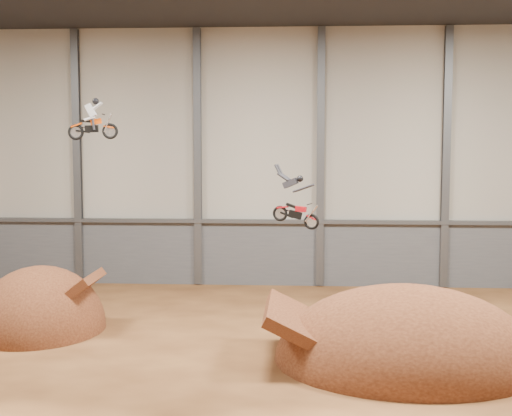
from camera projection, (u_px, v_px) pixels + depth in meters
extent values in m
plane|color=#4D2B14|center=(234.00, 372.00, 24.48)|extent=(40.00, 40.00, 0.00)
cube|color=#A8A295|center=(259.00, 158.00, 38.73)|extent=(40.00, 0.10, 14.00)
cube|color=#4F5056|center=(259.00, 254.00, 39.12)|extent=(39.80, 0.18, 3.50)
cube|color=#47494F|center=(259.00, 221.00, 38.80)|extent=(39.80, 0.35, 0.20)
cube|color=#47494F|center=(77.00, 158.00, 39.13)|extent=(0.40, 0.36, 13.90)
cube|color=#47494F|center=(198.00, 158.00, 38.73)|extent=(0.40, 0.36, 13.90)
cube|color=#47494F|center=(321.00, 158.00, 38.33)|extent=(0.40, 0.36, 13.90)
cube|color=#47494F|center=(446.00, 158.00, 37.93)|extent=(0.40, 0.36, 13.90)
ellipsoid|color=#421E10|center=(40.00, 330.00, 29.90)|extent=(5.41, 6.24, 5.41)
ellipsoid|color=#421E10|center=(406.00, 361.00, 25.67)|extent=(9.48, 8.39, 5.47)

